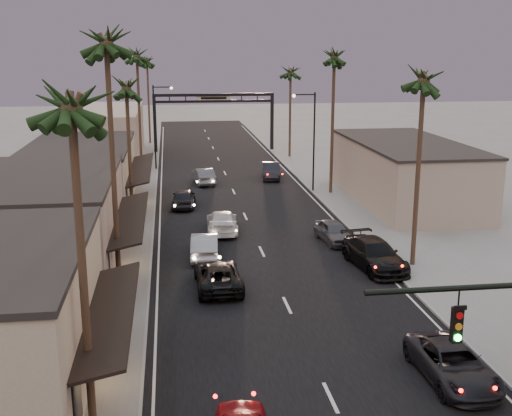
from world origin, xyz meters
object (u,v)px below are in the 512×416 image
object	(u,v)px
streetlight_left	(157,120)
palm_rc	(291,68)
palm_ld	(137,52)
palm_lb	(106,35)
palm_far	(147,58)
palm_la	(70,94)
palm_rb	(335,52)
palm_lc	(126,82)
curbside_black	(374,254)
oncoming_silver	(205,245)
palm_ra	(424,72)
curbside_near	(452,364)
arch	(214,107)
streetlight_right	(311,134)
oncoming_pickup	(218,275)

from	to	relation	value
streetlight_left	palm_rc	bearing A→B (deg)	21.14
palm_ld	palm_rc	world-z (taller)	palm_ld
palm_lb	palm_far	distance (m)	56.03
palm_la	palm_lb	distance (m)	13.14
palm_la	palm_rb	distance (m)	39.01
streetlight_left	palm_lc	xyz separation A→B (m)	(-1.68, -22.00, 5.14)
palm_lc	curbside_black	bearing A→B (deg)	-39.09
palm_la	palm_lc	distance (m)	27.02
streetlight_left	palm_ld	size ratio (longest dim) A/B	0.63
palm_lb	oncoming_silver	world-z (taller)	palm_lb
palm_la	palm_ld	xyz separation A→B (m)	(-0.00, 46.00, 0.97)
palm_ra	palm_rc	world-z (taller)	palm_ra
streetlight_left	palm_ra	xyz separation A→B (m)	(15.52, -34.00, 6.11)
curbside_black	palm_ra	bearing A→B (deg)	-6.88
oncoming_silver	curbside_near	xyz separation A→B (m)	(8.78, -16.78, -0.06)
arch	oncoming_silver	size ratio (longest dim) A/B	3.23
oncoming_silver	curbside_black	distance (m)	10.50
arch	curbside_near	size ratio (longest dim) A/B	2.96
streetlight_right	palm_rc	distance (m)	19.75
streetlight_right	palm_ra	distance (m)	21.94
curbside_black	palm_lc	bearing A→B (deg)	133.48
streetlight_right	palm_la	size ratio (longest dim) A/B	0.68
streetlight_left	oncoming_silver	xyz separation A→B (m)	(3.21, -30.57, -4.55)
oncoming_silver	curbside_black	xyz separation A→B (m)	(9.91, -3.45, 0.07)
streetlight_left	palm_rc	xyz separation A→B (m)	(15.52, 6.00, 5.14)
palm_ra	palm_rb	bearing A→B (deg)	90.00
streetlight_right	curbside_black	distance (m)	21.51
palm_lb	palm_far	xyz separation A→B (m)	(0.30, 56.00, -1.94)
palm_rb	palm_rc	distance (m)	20.09
palm_ra	curbside_near	xyz separation A→B (m)	(-3.54, -13.36, -10.73)
palm_rb	curbside_near	world-z (taller)	palm_rb
arch	oncoming_pickup	size ratio (longest dim) A/B	2.91
arch	streetlight_right	size ratio (longest dim) A/B	1.69
arch	palm_ra	xyz separation A→B (m)	(8.60, -46.00, 5.91)
palm_ld	palm_rb	bearing A→B (deg)	-32.60
palm_la	palm_far	distance (m)	69.00
palm_la	palm_ra	xyz separation A→B (m)	(17.20, 15.00, 0.00)
streetlight_left	palm_lb	xyz separation A→B (m)	(-1.68, -36.00, 8.06)
palm_lb	palm_lc	size ratio (longest dim) A/B	1.25
curbside_near	oncoming_pickup	bearing A→B (deg)	125.21
streetlight_right	oncoming_pickup	xyz separation A→B (m)	(-10.22, -23.07, -4.60)
streetlight_right	curbside_near	world-z (taller)	streetlight_right
streetlight_right	palm_rb	world-z (taller)	palm_rb
palm_lb	arch	bearing A→B (deg)	79.84
curbside_black	palm_rb	bearing A→B (deg)	75.73
palm_far	palm_lc	bearing A→B (deg)	-90.41
arch	palm_rb	bearing A→B (deg)	-71.70
streetlight_left	palm_la	bearing A→B (deg)	-91.96
oncoming_silver	curbside_near	world-z (taller)	oncoming_silver
streetlight_right	palm_lc	size ratio (longest dim) A/B	0.74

